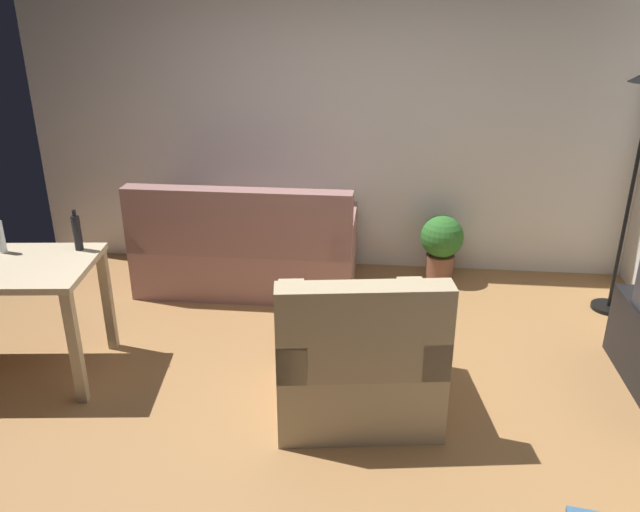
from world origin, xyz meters
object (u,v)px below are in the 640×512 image
armchair (357,360)px  bottle_dark (77,232)px  potted_plant (441,243)px  couch (248,252)px  bottle_clear (1,236)px

armchair → bottle_dark: (-1.79, 0.41, 0.56)m
potted_plant → bottle_dark: 2.87m
couch → potted_plant: size_ratio=3.07×
couch → bottle_clear: 1.87m
armchair → bottle_clear: bottle_clear is taller
couch → potted_plant: (1.59, 0.31, 0.02)m
bottle_clear → couch: bearing=45.0°
potted_plant → armchair: 1.99m
couch → bottle_dark: size_ratio=6.62×
bottle_dark → couch: bearing=55.2°
bottle_dark → potted_plant: bearing=31.6°
potted_plant → armchair: bearing=-108.0°
couch → bottle_dark: bearing=55.2°
bottle_dark → bottle_clear: bearing=-168.2°
potted_plant → bottle_dark: (-2.40, -1.48, 0.55)m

